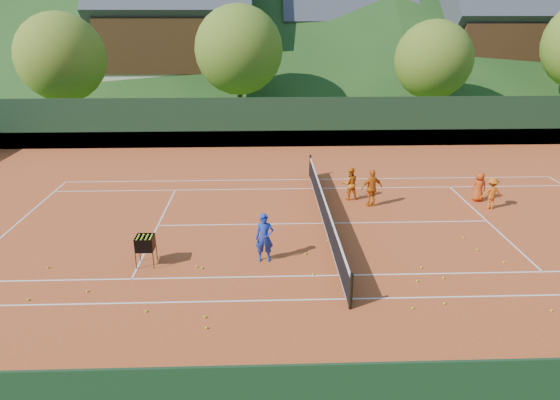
{
  "coord_description": "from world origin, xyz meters",
  "views": [
    {
      "loc": [
        -2.34,
        -17.7,
        7.6
      ],
      "look_at": [
        -1.71,
        0.0,
        1.01
      ],
      "focal_mm": 32.0,
      "sensor_mm": 36.0,
      "label": 1
    }
  ],
  "objects_px": {
    "student_a": "(350,184)",
    "chalet_mid": "(345,43)",
    "chalet_left": "(177,38)",
    "chalet_right": "(502,41)",
    "student_b": "(372,188)",
    "student_d": "(491,193)",
    "coach": "(264,238)",
    "ball_hopper": "(145,244)",
    "tennis_net": "(325,211)",
    "student_c": "(479,187)"
  },
  "relations": [
    {
      "from": "ball_hopper",
      "to": "chalet_right",
      "type": "height_order",
      "value": "chalet_right"
    },
    {
      "from": "ball_hopper",
      "to": "student_c",
      "type": "bearing_deg",
      "value": 22.62
    },
    {
      "from": "ball_hopper",
      "to": "chalet_left",
      "type": "distance_m",
      "value": 33.77
    },
    {
      "from": "student_a",
      "to": "tennis_net",
      "type": "distance_m",
      "value": 3.01
    },
    {
      "from": "student_d",
      "to": "chalet_left",
      "type": "bearing_deg",
      "value": -62.75
    },
    {
      "from": "student_a",
      "to": "chalet_right",
      "type": "bearing_deg",
      "value": -130.03
    },
    {
      "from": "ball_hopper",
      "to": "chalet_left",
      "type": "bearing_deg",
      "value": 96.66
    },
    {
      "from": "student_c",
      "to": "chalet_mid",
      "type": "xyz_separation_m",
      "value": [
        -0.94,
        31.75,
        4.33
      ]
    },
    {
      "from": "ball_hopper",
      "to": "chalet_mid",
      "type": "xyz_separation_m",
      "value": [
        12.12,
        37.19,
        4.22
      ]
    },
    {
      "from": "chalet_left",
      "to": "chalet_mid",
      "type": "height_order",
      "value": "chalet_left"
    },
    {
      "from": "student_b",
      "to": "ball_hopper",
      "type": "bearing_deg",
      "value": 16.35
    },
    {
      "from": "chalet_mid",
      "to": "student_a",
      "type": "bearing_deg",
      "value": -98.32
    },
    {
      "from": "ball_hopper",
      "to": "chalet_mid",
      "type": "distance_m",
      "value": 39.34
    },
    {
      "from": "coach",
      "to": "student_b",
      "type": "relative_size",
      "value": 1.02
    },
    {
      "from": "student_b",
      "to": "chalet_right",
      "type": "distance_m",
      "value": 33.66
    },
    {
      "from": "student_b",
      "to": "chalet_right",
      "type": "relative_size",
      "value": 0.13
    },
    {
      "from": "student_a",
      "to": "student_c",
      "type": "relative_size",
      "value": 1.12
    },
    {
      "from": "student_c",
      "to": "student_b",
      "type": "bearing_deg",
      "value": 2.61
    },
    {
      "from": "coach",
      "to": "chalet_mid",
      "type": "bearing_deg",
      "value": 77.84
    },
    {
      "from": "coach",
      "to": "chalet_left",
      "type": "relative_size",
      "value": 0.12
    },
    {
      "from": "student_a",
      "to": "chalet_mid",
      "type": "bearing_deg",
      "value": -104.16
    },
    {
      "from": "student_c",
      "to": "chalet_mid",
      "type": "relative_size",
      "value": 0.1
    },
    {
      "from": "coach",
      "to": "chalet_left",
      "type": "xyz_separation_m",
      "value": [
        -7.67,
        33.03,
        4.81
      ]
    },
    {
      "from": "coach",
      "to": "chalet_right",
      "type": "distance_m",
      "value": 40.11
    },
    {
      "from": "student_d",
      "to": "chalet_left",
      "type": "relative_size",
      "value": 0.1
    },
    {
      "from": "tennis_net",
      "to": "chalet_mid",
      "type": "relative_size",
      "value": 0.95
    },
    {
      "from": "coach",
      "to": "ball_hopper",
      "type": "relative_size",
      "value": 1.64
    },
    {
      "from": "chalet_left",
      "to": "chalet_right",
      "type": "xyz_separation_m",
      "value": [
        30.0,
        0.0,
        -0.39
      ]
    },
    {
      "from": "student_a",
      "to": "tennis_net",
      "type": "bearing_deg",
      "value": 55.99
    },
    {
      "from": "coach",
      "to": "tennis_net",
      "type": "xyz_separation_m",
      "value": [
        2.33,
        3.03,
        -0.32
      ]
    },
    {
      "from": "chalet_mid",
      "to": "student_b",
      "type": "bearing_deg",
      "value": -96.76
    },
    {
      "from": "coach",
      "to": "ball_hopper",
      "type": "distance_m",
      "value": 3.8
    },
    {
      "from": "chalet_right",
      "to": "student_a",
      "type": "bearing_deg",
      "value": -124.19
    },
    {
      "from": "coach",
      "to": "chalet_right",
      "type": "xyz_separation_m",
      "value": [
        22.33,
        33.03,
        4.42
      ]
    },
    {
      "from": "tennis_net",
      "to": "chalet_left",
      "type": "xyz_separation_m",
      "value": [
        -10.0,
        30.0,
        5.13
      ]
    },
    {
      "from": "student_b",
      "to": "student_d",
      "type": "distance_m",
      "value": 4.9
    },
    {
      "from": "student_a",
      "to": "chalet_left",
      "type": "bearing_deg",
      "value": -73.2
    },
    {
      "from": "student_b",
      "to": "student_d",
      "type": "relative_size",
      "value": 1.18
    },
    {
      "from": "student_d",
      "to": "chalet_mid",
      "type": "height_order",
      "value": "chalet_mid"
    },
    {
      "from": "student_d",
      "to": "chalet_right",
      "type": "xyz_separation_m",
      "value": [
        12.94,
        28.67,
        4.56
      ]
    },
    {
      "from": "student_a",
      "to": "chalet_right",
      "type": "distance_m",
      "value": 33.38
    },
    {
      "from": "student_a",
      "to": "student_c",
      "type": "height_order",
      "value": "student_a"
    },
    {
      "from": "tennis_net",
      "to": "chalet_left",
      "type": "bearing_deg",
      "value": 108.43
    },
    {
      "from": "student_b",
      "to": "tennis_net",
      "type": "bearing_deg",
      "value": 24.76
    },
    {
      "from": "tennis_net",
      "to": "chalet_right",
      "type": "bearing_deg",
      "value": 56.31
    },
    {
      "from": "student_b",
      "to": "ball_hopper",
      "type": "distance_m",
      "value": 9.69
    },
    {
      "from": "student_c",
      "to": "chalet_left",
      "type": "distance_m",
      "value": 32.89
    },
    {
      "from": "student_a",
      "to": "coach",
      "type": "bearing_deg",
      "value": 50.75
    },
    {
      "from": "coach",
      "to": "student_d",
      "type": "relative_size",
      "value": 1.21
    },
    {
      "from": "student_b",
      "to": "chalet_left",
      "type": "distance_m",
      "value": 31.1
    }
  ]
}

